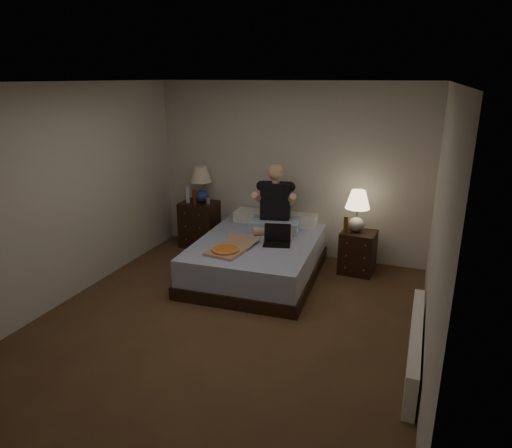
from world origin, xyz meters
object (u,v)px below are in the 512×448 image
at_px(bed, 258,257).
at_px(person, 275,198).
at_px(pizza_box, 225,250).
at_px(beer_bottle_left, 195,197).
at_px(lamp_right, 357,211).
at_px(beer_bottle_right, 346,225).
at_px(laptop, 277,236).
at_px(nightstand_left, 200,224).
at_px(radiator, 415,346).
at_px(nightstand_right, 358,252).
at_px(lamp_left, 201,184).
at_px(water_bottle, 188,195).
at_px(soda_can, 208,201).

height_order(bed, person, person).
bearing_deg(pizza_box, beer_bottle_left, 138.37).
height_order(bed, beer_bottle_left, beer_bottle_left).
height_order(lamp_right, beer_bottle_right, lamp_right).
xyz_separation_m(bed, laptop, (0.29, -0.08, 0.37)).
xyz_separation_m(nightstand_left, radiator, (3.30, -2.15, -0.15)).
bearing_deg(nightstand_right, lamp_left, 179.71).
distance_m(lamp_left, beer_bottle_left, 0.24).
bearing_deg(nightstand_left, lamp_left, -1.72).
height_order(beer_bottle_right, person, person).
xyz_separation_m(bed, nightstand_right, (1.23, 0.56, 0.04)).
relative_size(bed, lamp_right, 3.57).
xyz_separation_m(lamp_left, lamp_right, (2.39, -0.19, -0.13)).
relative_size(water_bottle, person, 0.27).
height_order(water_bottle, person, person).
bearing_deg(nightstand_left, water_bottle, -144.52).
relative_size(beer_bottle_left, radiator, 0.14).
distance_m(lamp_right, pizza_box, 1.84).
bearing_deg(laptop, bed, 149.80).
bearing_deg(nightstand_left, radiator, -34.81).
xyz_separation_m(nightstand_left, beer_bottle_right, (2.31, -0.32, 0.34)).
relative_size(nightstand_right, soda_can, 5.78).
relative_size(water_bottle, radiator, 0.16).
distance_m(nightstand_left, person, 1.50).
bearing_deg(person, pizza_box, -116.28).
xyz_separation_m(nightstand_left, pizza_box, (1.05, -1.36, 0.19)).
bearing_deg(pizza_box, lamp_right, 47.33).
distance_m(nightstand_left, nightstand_right, 2.49).
bearing_deg(radiator, nightstand_left, 146.91).
bearing_deg(lamp_left, beer_bottle_right, -7.90).
bearing_deg(lamp_right, radiator, -66.14).
distance_m(beer_bottle_right, laptop, 0.94).
bearing_deg(laptop, nightstand_left, 136.85).
relative_size(nightstand_left, lamp_left, 1.26).
xyz_separation_m(soda_can, pizza_box, (0.86, -1.28, -0.21)).
bearing_deg(soda_can, laptop, -29.80).
bearing_deg(water_bottle, person, -8.50).
distance_m(person, radiator, 2.78).
height_order(soda_can, person, person).
relative_size(nightstand_right, person, 0.62).
xyz_separation_m(nightstand_left, lamp_left, (0.04, 0.00, 0.63)).
bearing_deg(water_bottle, nightstand_left, 37.20).
bearing_deg(nightstand_left, laptop, -30.64).
bearing_deg(water_bottle, radiator, -30.73).
bearing_deg(beer_bottle_left, soda_can, 31.78).
xyz_separation_m(water_bottle, beer_bottle_right, (2.45, -0.21, -0.14)).
distance_m(soda_can, beer_bottle_right, 2.14).
relative_size(water_bottle, beer_bottle_left, 1.09).
distance_m(laptop, pizza_box, 0.71).
relative_size(bed, lamp_left, 3.57).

